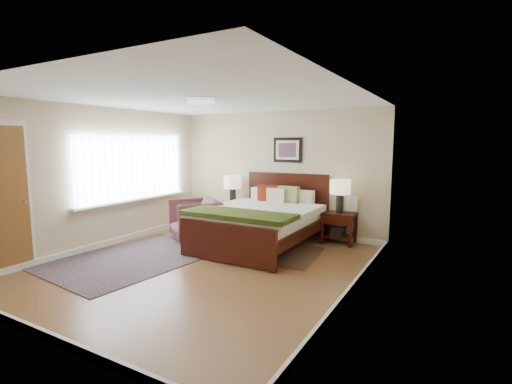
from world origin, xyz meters
TOP-DOWN VIEW (x-y plane):
  - floor at (0.00, 0.00)m, footprint 5.00×5.00m
  - back_wall at (0.00, 2.50)m, footprint 4.50×0.04m
  - front_wall at (0.00, -2.50)m, footprint 4.50×0.04m
  - left_wall at (-2.25, 0.00)m, footprint 0.04×5.00m
  - right_wall at (2.25, 0.00)m, footprint 0.04×5.00m
  - ceiling at (0.00, 0.00)m, footprint 4.50×5.00m
  - window at (-2.20, 0.70)m, footprint 0.11×2.72m
  - ceil_fixture at (0.00, 0.00)m, footprint 0.44×0.44m
  - bed at (0.24, 1.37)m, footprint 1.88×2.29m
  - wall_art at (0.24, 2.47)m, footprint 0.62×0.05m
  - nightstand_left at (-0.95, 2.25)m, footprint 0.46×0.41m
  - nightstand_right at (1.40, 2.26)m, footprint 0.58×0.44m
  - lamp_left at (-0.95, 2.27)m, footprint 0.38×0.38m
  - lamp_right at (1.40, 2.27)m, footprint 0.38×0.38m
  - armchair at (-1.08, 1.14)m, footprint 1.19×1.20m
  - rug_persian at (-1.20, -0.28)m, footprint 2.13×2.81m
  - rug_navy at (0.92, 1.13)m, footprint 1.03×1.42m

SIDE VIEW (x-z plane):
  - floor at x=0.00m, z-range 0.00..0.00m
  - rug_persian at x=-1.20m, z-range 0.00..0.01m
  - rug_navy at x=0.92m, z-range 0.00..0.01m
  - nightstand_right at x=1.40m, z-range 0.07..0.64m
  - armchair at x=-1.08m, z-range 0.00..0.79m
  - nightstand_left at x=-0.95m, z-range 0.15..0.70m
  - bed at x=0.24m, z-range -0.05..1.18m
  - lamp_left at x=-0.95m, z-range 0.68..1.29m
  - lamp_right at x=1.40m, z-range 0.71..1.32m
  - back_wall at x=0.00m, z-range 0.00..2.50m
  - front_wall at x=0.00m, z-range 0.00..2.50m
  - left_wall at x=-2.25m, z-range 0.00..2.50m
  - right_wall at x=2.25m, z-range 0.00..2.50m
  - window at x=-2.20m, z-range 0.72..2.04m
  - wall_art at x=0.24m, z-range 1.47..1.97m
  - ceil_fixture at x=0.00m, z-range 2.43..2.50m
  - ceiling at x=0.00m, z-range 2.49..2.51m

